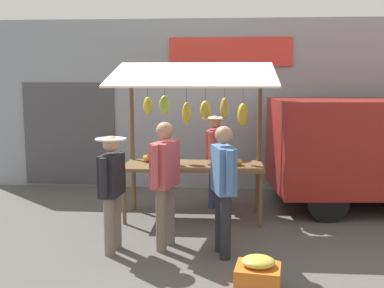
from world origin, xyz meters
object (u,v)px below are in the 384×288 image
at_px(market_stall, 195,122).
at_px(shopper_with_ponytail, 223,181).
at_px(shopper_in_grey_tee, 165,175).
at_px(shopper_in_striped_shirt, 112,185).
at_px(vendor_with_sunhat, 214,153).
at_px(produce_crate_near, 258,275).

relative_size(market_stall, shopper_with_ponytail, 1.51).
bearing_deg(shopper_in_grey_tee, shopper_with_ponytail, -88.95).
bearing_deg(shopper_in_striped_shirt, market_stall, -25.16).
relative_size(market_stall, shopper_in_striped_shirt, 1.64).
bearing_deg(vendor_with_sunhat, shopper_in_striped_shirt, -20.69).
relative_size(shopper_with_ponytail, produce_crate_near, 3.15).
xyz_separation_m(vendor_with_sunhat, shopper_in_striped_shirt, (1.25, 2.30, -0.06)).
bearing_deg(produce_crate_near, shopper_in_grey_tee, -46.59).
relative_size(shopper_in_grey_tee, shopper_in_striped_shirt, 1.11).
bearing_deg(market_stall, shopper_with_ponytail, 106.12).
xyz_separation_m(vendor_with_sunhat, shopper_in_grey_tee, (0.59, 2.10, 0.04)).
xyz_separation_m(shopper_in_grey_tee, shopper_in_striped_shirt, (0.66, 0.20, -0.10)).
height_order(shopper_with_ponytail, shopper_in_striped_shirt, shopper_with_ponytail).
height_order(shopper_in_grey_tee, produce_crate_near, shopper_in_grey_tee).
bearing_deg(vendor_with_sunhat, shopper_with_ponytail, 12.15).
xyz_separation_m(shopper_in_striped_shirt, produce_crate_near, (-1.80, 1.01, -0.71)).
height_order(vendor_with_sunhat, shopper_with_ponytail, shopper_with_ponytail).
bearing_deg(shopper_in_striped_shirt, shopper_in_grey_tee, -67.67).
height_order(shopper_in_grey_tee, shopper_with_ponytail, shopper_in_grey_tee).
height_order(shopper_in_grey_tee, shopper_in_striped_shirt, shopper_in_grey_tee).
relative_size(shopper_in_grey_tee, shopper_with_ponytail, 1.02).
relative_size(market_stall, produce_crate_near, 4.76).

